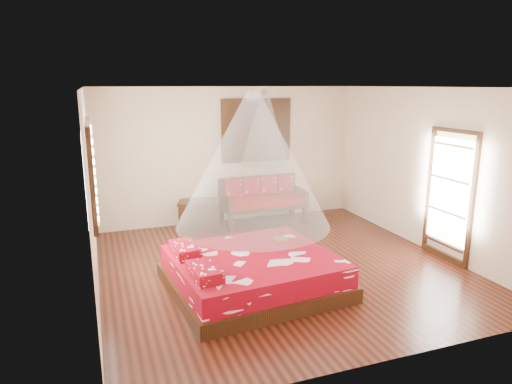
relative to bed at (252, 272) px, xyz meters
The scene contains 10 objects.
room 1.48m from the bed, 41.83° to the left, with size 5.54×5.54×2.84m.
bed is the anchor object (origin of this frame).
daybed 3.27m from the bed, 66.99° to the left, with size 1.74×0.77×0.94m.
storage_chest 3.07m from the bed, 90.85° to the left, with size 0.97×0.83×0.56m.
shutter_panel 3.94m from the bed, 69.10° to the left, with size 1.52×0.06×1.32m.
window_left 2.61m from the bed, 157.73° to the left, with size 0.10×1.74×1.34m.
glazed_door 3.51m from the bed, ahead, with size 0.08×1.02×2.16m.
wine_tray 0.85m from the bed, 36.40° to the left, with size 0.23×0.23×0.19m.
mosquito_net_main 1.60m from the bed, ahead, with size 2.11×2.11×1.80m, color silver.
mosquito_net_daybed 3.60m from the bed, 66.06° to the left, with size 0.97×0.97×1.50m, color silver.
Camera 1 is at (-2.67, -6.30, 2.85)m, focal length 32.00 mm.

